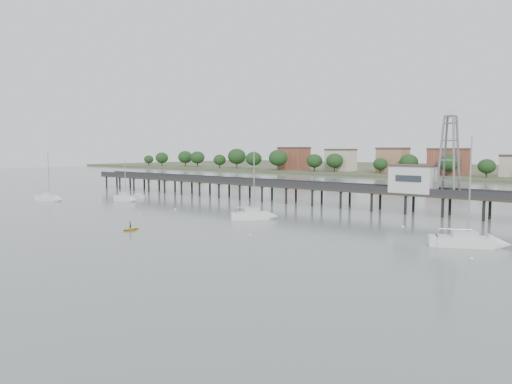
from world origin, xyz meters
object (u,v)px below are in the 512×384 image
(lattice_tower, at_px, (449,156))
(white_tender, at_px, (139,196))
(pier, at_px, (304,187))
(sailboat_c, at_px, (258,216))
(sailboat_a, at_px, (52,198))
(yellow_dinghy, at_px, (130,230))
(sailboat_b, at_px, (127,198))
(sailboat_d, at_px, (477,242))

(lattice_tower, distance_m, white_tender, 73.69)
(pier, height_order, lattice_tower, lattice_tower)
(pier, distance_m, sailboat_c, 25.96)
(sailboat_a, bearing_deg, yellow_dinghy, -32.52)
(sailboat_b, distance_m, white_tender, 8.39)
(sailboat_a, bearing_deg, sailboat_d, -13.06)
(sailboat_c, bearing_deg, yellow_dinghy, -157.93)
(pier, xyz_separation_m, white_tender, (-39.93, -14.59, -3.39))
(lattice_tower, xyz_separation_m, white_tender, (-71.43, -14.59, -10.69))
(sailboat_c, distance_m, white_tender, 48.26)
(sailboat_a, relative_size, yellow_dinghy, 4.56)
(sailboat_d, relative_size, yellow_dinghy, 5.70)
(sailboat_d, bearing_deg, sailboat_b, 149.22)
(pier, xyz_separation_m, lattice_tower, (31.50, 0.00, 7.31))
(sailboat_c, distance_m, yellow_dinghy, 22.78)
(pier, relative_size, sailboat_b, 14.80)
(lattice_tower, xyz_separation_m, sailboat_d, (12.56, -26.14, -10.47))
(pier, distance_m, sailboat_a, 59.37)
(lattice_tower, relative_size, sailboat_d, 1.05)
(lattice_tower, relative_size, sailboat_b, 1.53)
(sailboat_b, xyz_separation_m, white_tender, (-4.71, 6.94, -0.25))
(lattice_tower, distance_m, yellow_dinghy, 57.15)
(pier, height_order, yellow_dinghy, pier)
(lattice_tower, height_order, white_tender, lattice_tower)
(sailboat_b, xyz_separation_m, sailboat_a, (-14.40, -10.91, -0.01))
(lattice_tower, relative_size, sailboat_c, 1.23)
(pier, distance_m, sailboat_b, 41.40)
(sailboat_c, relative_size, sailboat_b, 1.25)
(yellow_dinghy, bearing_deg, white_tender, 142.96)
(white_tender, bearing_deg, yellow_dinghy, -26.21)
(sailboat_b, distance_m, yellow_dinghy, 42.90)
(sailboat_a, bearing_deg, white_tender, 44.59)
(sailboat_d, bearing_deg, sailboat_a, 156.40)
(yellow_dinghy, bearing_deg, lattice_tower, 57.10)
(lattice_tower, bearing_deg, sailboat_a, -158.21)
(sailboat_a, bearing_deg, sailboat_b, 20.23)
(sailboat_d, relative_size, sailboat_a, 1.25)
(sailboat_b, height_order, sailboat_a, sailboat_a)
(pier, relative_size, lattice_tower, 9.68)
(yellow_dinghy, bearing_deg, sailboat_c, 72.47)
(pier, height_order, sailboat_a, sailboat_a)
(yellow_dinghy, bearing_deg, sailboat_d, 25.95)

